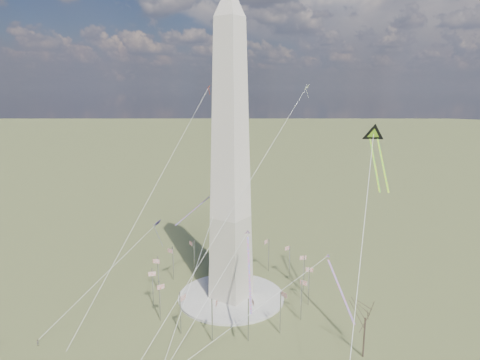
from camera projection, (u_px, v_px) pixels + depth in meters
The scene contains 13 objects.
ground at pixel (231, 298), 145.82m from camera, with size 2000.00×2000.00×0.00m, color #4A5028.
plaza at pixel (231, 297), 145.73m from camera, with size 36.00×36.00×0.80m, color beige.
washington_monument at pixel (230, 159), 135.71m from camera, with size 15.56×15.56×100.00m.
flagpole_ring at pixel (231, 278), 144.28m from camera, with size 54.40×54.40×13.00m.
tree_near at pixel (366, 315), 111.40m from camera, with size 9.68×9.68×16.93m.
person_west at pixel (38, 342), 118.72m from camera, with size 0.84×0.66×1.74m, color gray.
kite_delta_black at pixel (374, 138), 122.09m from camera, with size 13.16×19.43×16.24m.
kite_diamond_purple at pixel (157, 226), 160.97m from camera, with size 2.06×3.40×10.93m.
kite_streamer_left at pixel (249, 259), 121.90m from camera, with size 13.85×19.32×15.47m.
kite_streamer_mid at pixel (207, 198), 146.04m from camera, with size 9.24×18.16×13.37m.
kite_streamer_right at pixel (337, 280), 128.41m from camera, with size 14.98×14.50×13.50m.
kite_small_red at pixel (209, 88), 186.51m from camera, with size 1.29×1.48×4.01m.
kite_small_white at pixel (307, 88), 160.36m from camera, with size 1.59×2.37×5.04m.
Camera 1 is at (75.66, -110.70, 70.09)m, focal length 32.00 mm.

